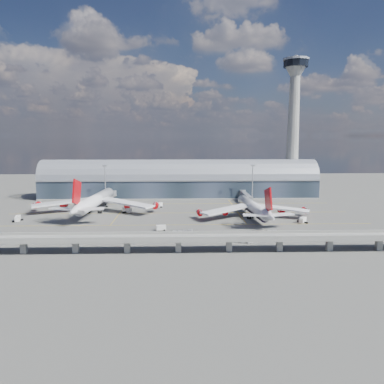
{
  "coord_description": "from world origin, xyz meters",
  "views": [
    {
      "loc": [
        1.14,
        -197.06,
        45.16
      ],
      "look_at": [
        7.32,
        10.0,
        14.0
      ],
      "focal_mm": 35.0,
      "sensor_mm": 36.0,
      "label": 1
    }
  ],
  "objects_px": {
    "airliner_right": "(254,208)",
    "service_truck_4": "(160,205)",
    "cargo_train_1": "(240,240)",
    "service_truck_2": "(257,215)",
    "floodlight_mast_left": "(105,183)",
    "service_truck_0": "(18,219)",
    "service_truck_1": "(161,228)",
    "cargo_train_0": "(182,232)",
    "airliner_left": "(95,201)",
    "service_truck_5": "(127,210)",
    "service_truck_3": "(303,220)",
    "control_tower": "(293,127)",
    "floodlight_mast_right": "(252,182)",
    "cargo_train_2": "(272,232)"
  },
  "relations": [
    {
      "from": "floodlight_mast_left",
      "to": "cargo_train_1",
      "type": "xyz_separation_m",
      "value": [
        76.44,
        -97.87,
        -12.75
      ]
    },
    {
      "from": "service_truck_1",
      "to": "service_truck_5",
      "type": "distance_m",
      "value": 49.12
    },
    {
      "from": "service_truck_1",
      "to": "service_truck_4",
      "type": "bearing_deg",
      "value": -6.34
    },
    {
      "from": "service_truck_5",
      "to": "floodlight_mast_left",
      "type": "bearing_deg",
      "value": 75.68
    },
    {
      "from": "service_truck_0",
      "to": "service_truck_1",
      "type": "height_order",
      "value": "service_truck_0"
    },
    {
      "from": "floodlight_mast_right",
      "to": "service_truck_3",
      "type": "height_order",
      "value": "floodlight_mast_right"
    },
    {
      "from": "service_truck_2",
      "to": "cargo_train_1",
      "type": "height_order",
      "value": "service_truck_2"
    },
    {
      "from": "airliner_right",
      "to": "service_truck_4",
      "type": "distance_m",
      "value": 63.48
    },
    {
      "from": "floodlight_mast_left",
      "to": "service_truck_2",
      "type": "distance_m",
      "value": 106.59
    },
    {
      "from": "service_truck_0",
      "to": "cargo_train_1",
      "type": "distance_m",
      "value": 120.43
    },
    {
      "from": "floodlight_mast_left",
      "to": "airliner_right",
      "type": "height_order",
      "value": "floodlight_mast_left"
    },
    {
      "from": "service_truck_0",
      "to": "service_truck_2",
      "type": "height_order",
      "value": "service_truck_0"
    },
    {
      "from": "service_truck_1",
      "to": "airliner_right",
      "type": "bearing_deg",
      "value": -72.15
    },
    {
      "from": "floodlight_mast_left",
      "to": "cargo_train_0",
      "type": "bearing_deg",
      "value": -58.08
    },
    {
      "from": "service_truck_3",
      "to": "service_truck_5",
      "type": "relative_size",
      "value": 1.01
    },
    {
      "from": "service_truck_3",
      "to": "floodlight_mast_left",
      "type": "bearing_deg",
      "value": -172.02
    },
    {
      "from": "service_truck_0",
      "to": "service_truck_1",
      "type": "relative_size",
      "value": 1.51
    },
    {
      "from": "airliner_left",
      "to": "cargo_train_1",
      "type": "bearing_deg",
      "value": -36.51
    },
    {
      "from": "service_truck_2",
      "to": "service_truck_4",
      "type": "xyz_separation_m",
      "value": [
        -55.98,
        33.21,
        -0.07
      ]
    },
    {
      "from": "airliner_right",
      "to": "cargo_train_1",
      "type": "bearing_deg",
      "value": -112.25
    },
    {
      "from": "control_tower",
      "to": "cargo_train_2",
      "type": "xyz_separation_m",
      "value": [
        -41.4,
        -111.58,
        -50.83
      ]
    },
    {
      "from": "airliner_left",
      "to": "service_truck_2",
      "type": "bearing_deg",
      "value": -6.6
    },
    {
      "from": "control_tower",
      "to": "service_truck_5",
      "type": "relative_size",
      "value": 17.39
    },
    {
      "from": "cargo_train_0",
      "to": "cargo_train_2",
      "type": "height_order",
      "value": "cargo_train_0"
    },
    {
      "from": "service_truck_2",
      "to": "floodlight_mast_left",
      "type": "bearing_deg",
      "value": 65.8
    },
    {
      "from": "cargo_train_1",
      "to": "service_truck_4",
      "type": "bearing_deg",
      "value": 6.26
    },
    {
      "from": "service_truck_2",
      "to": "cargo_train_1",
      "type": "distance_m",
      "value": 50.79
    },
    {
      "from": "airliner_left",
      "to": "service_truck_0",
      "type": "distance_m",
      "value": 42.46
    },
    {
      "from": "service_truck_5",
      "to": "cargo_train_2",
      "type": "bearing_deg",
      "value": -78.76
    },
    {
      "from": "service_truck_0",
      "to": "airliner_left",
      "type": "bearing_deg",
      "value": 14.88
    },
    {
      "from": "floodlight_mast_left",
      "to": "floodlight_mast_right",
      "type": "relative_size",
      "value": 1.0
    },
    {
      "from": "service_truck_3",
      "to": "cargo_train_1",
      "type": "xyz_separation_m",
      "value": [
        -38.49,
        -35.66,
        -0.55
      ]
    },
    {
      "from": "cargo_train_1",
      "to": "floodlight_mast_left",
      "type": "bearing_deg",
      "value": 18.53
    },
    {
      "from": "service_truck_0",
      "to": "service_truck_4",
      "type": "height_order",
      "value": "service_truck_0"
    },
    {
      "from": "service_truck_2",
      "to": "cargo_train_1",
      "type": "bearing_deg",
      "value": 164.5
    },
    {
      "from": "service_truck_0",
      "to": "control_tower",
      "type": "bearing_deg",
      "value": 9.05
    },
    {
      "from": "cargo_train_2",
      "to": "floodlight_mast_right",
      "type": "bearing_deg",
      "value": -4.71
    },
    {
      "from": "service_truck_2",
      "to": "service_truck_4",
      "type": "distance_m",
      "value": 65.09
    },
    {
      "from": "service_truck_4",
      "to": "service_truck_5",
      "type": "relative_size",
      "value": 0.9
    },
    {
      "from": "floodlight_mast_left",
      "to": "service_truck_5",
      "type": "relative_size",
      "value": 4.34
    },
    {
      "from": "cargo_train_0",
      "to": "service_truck_5",
      "type": "bearing_deg",
      "value": 47.73
    },
    {
      "from": "service_truck_1",
      "to": "service_truck_5",
      "type": "xyz_separation_m",
      "value": [
        -22.5,
        43.66,
        0.16
      ]
    },
    {
      "from": "airliner_right",
      "to": "service_truck_4",
      "type": "xyz_separation_m",
      "value": [
        -54.19,
        32.82,
        -4.06
      ]
    },
    {
      "from": "service_truck_0",
      "to": "service_truck_2",
      "type": "relative_size",
      "value": 0.91
    },
    {
      "from": "floodlight_mast_left",
      "to": "floodlight_mast_right",
      "type": "distance_m",
      "value": 100.0
    },
    {
      "from": "floodlight_mast_left",
      "to": "service_truck_1",
      "type": "height_order",
      "value": "floodlight_mast_left"
    },
    {
      "from": "floodlight_mast_left",
      "to": "service_truck_4",
      "type": "distance_m",
      "value": 42.75
    },
    {
      "from": "airliner_right",
      "to": "service_truck_3",
      "type": "relative_size",
      "value": 11.13
    },
    {
      "from": "service_truck_1",
      "to": "cargo_train_0",
      "type": "relative_size",
      "value": 0.49
    },
    {
      "from": "service_truck_3",
      "to": "airliner_left",
      "type": "bearing_deg",
      "value": -158.06
    }
  ]
}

